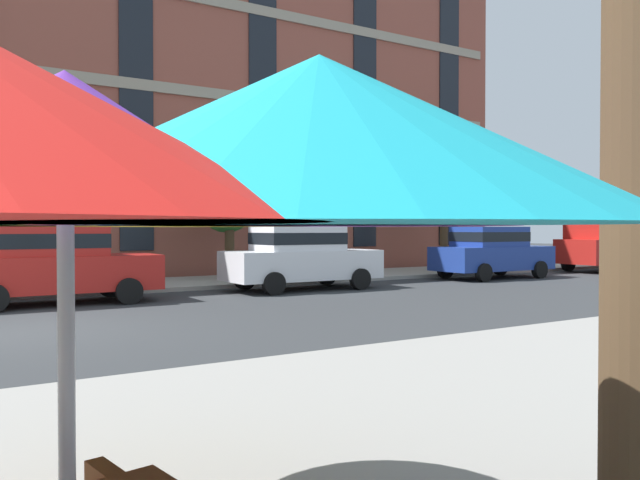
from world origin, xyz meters
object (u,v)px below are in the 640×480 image
at_px(sedan_white, 301,256).
at_px(sedan_blue, 491,251).
at_px(street_tree_right, 440,178).
at_px(street_tree_middle, 224,195).
at_px(sedan_red, 55,262).
at_px(pickup_red, 610,246).
at_px(patio_umbrella, 65,157).

relative_size(sedan_white, sedan_blue, 1.00).
xyz_separation_m(sedan_white, street_tree_right, (7.94, 2.93, 2.71)).
xyz_separation_m(sedan_white, sedan_blue, (7.61, 0.00, 0.00)).
bearing_deg(street_tree_middle, sedan_white, -77.08).
bearing_deg(street_tree_right, sedan_blue, -96.47).
relative_size(sedan_red, street_tree_middle, 1.09).
bearing_deg(sedan_red, sedan_white, 0.00).
relative_size(sedan_blue, pickup_red, 0.86).
bearing_deg(sedan_blue, sedan_white, 180.00).
height_order(sedan_red, street_tree_right, street_tree_right).
bearing_deg(patio_umbrella, sedan_blue, 38.49).
relative_size(sedan_red, pickup_red, 0.86).
relative_size(sedan_white, patio_umbrella, 1.13).
relative_size(sedan_red, sedan_blue, 1.00).
bearing_deg(sedan_white, sedan_blue, 0.00).
bearing_deg(patio_umbrella, street_tree_right, 43.79).
bearing_deg(sedan_red, street_tree_middle, 31.78).
relative_size(sedan_red, street_tree_right, 0.85).
relative_size(sedan_red, sedan_white, 1.00).
xyz_separation_m(sedan_white, pickup_red, (14.41, 0.00, 0.08)).
height_order(sedan_red, sedan_blue, same).
bearing_deg(street_tree_right, patio_umbrella, -136.21).
xyz_separation_m(sedan_blue, pickup_red, (6.80, 0.00, 0.08)).
xyz_separation_m(sedan_blue, street_tree_middle, (-8.41, 3.48, 1.83)).
xyz_separation_m(pickup_red, street_tree_right, (-6.47, 2.93, 2.63)).
xyz_separation_m(sedan_red, street_tree_right, (14.36, 2.93, 2.71)).
bearing_deg(street_tree_right, pickup_red, -24.33).
bearing_deg(street_tree_right, sedan_white, -159.78).
xyz_separation_m(pickup_red, street_tree_middle, (-15.21, 3.48, 1.76)).
height_order(street_tree_right, patio_umbrella, street_tree_right).
relative_size(sedan_blue, street_tree_middle, 1.09).
distance_m(pickup_red, patio_umbrella, 26.09).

